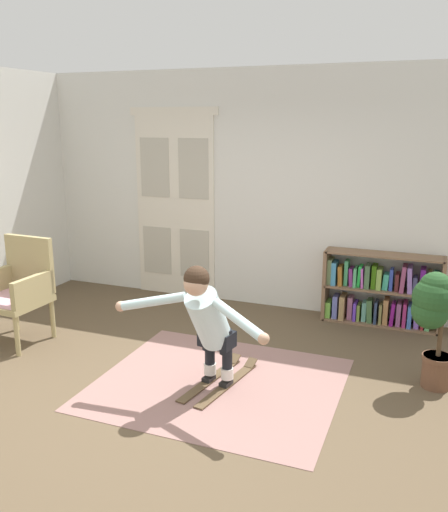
# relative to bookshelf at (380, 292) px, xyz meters

# --- Properties ---
(ground_plane) EXTENTS (7.20, 7.20, 0.00)m
(ground_plane) POSITION_rel_bookshelf_xyz_m (-1.46, -2.39, -0.38)
(ground_plane) COLOR brown
(back_wall) EXTENTS (6.00, 0.10, 2.90)m
(back_wall) POSITION_rel_bookshelf_xyz_m (-1.46, 0.21, 1.07)
(back_wall) COLOR silver
(back_wall) RESTS_ON ground
(double_door) EXTENTS (1.22, 0.05, 2.45)m
(double_door) POSITION_rel_bookshelf_xyz_m (-2.66, 0.15, 0.85)
(double_door) COLOR silver
(double_door) RESTS_ON ground
(rug) EXTENTS (2.12, 1.86, 0.01)m
(rug) POSITION_rel_bookshelf_xyz_m (-1.17, -2.04, -0.38)
(rug) COLOR #936B65
(rug) RESTS_ON ground
(bookshelf) EXTENTS (1.31, 0.30, 0.84)m
(bookshelf) POSITION_rel_bookshelf_xyz_m (0.00, 0.00, 0.00)
(bookshelf) COLOR brown
(bookshelf) RESTS_ON ground
(wicker_chair) EXTENTS (0.62, 0.62, 1.10)m
(wicker_chair) POSITION_rel_bookshelf_xyz_m (-3.50, -1.88, 0.20)
(wicker_chair) COLOR tan
(wicker_chair) RESTS_ON ground
(potted_plant) EXTENTS (0.40, 0.40, 1.05)m
(potted_plant) POSITION_rel_bookshelf_xyz_m (0.57, -1.39, 0.33)
(potted_plant) COLOR brown
(potted_plant) RESTS_ON ground
(skis_pair) EXTENTS (0.43, 1.00, 0.07)m
(skis_pair) POSITION_rel_bookshelf_xyz_m (-1.17, -2.00, -0.36)
(skis_pair) COLOR brown
(skis_pair) RESTS_ON rug
(person_skier) EXTENTS (1.45, 0.76, 1.10)m
(person_skier) POSITION_rel_bookshelf_xyz_m (-1.20, -2.22, 0.31)
(person_skier) COLOR white
(person_skier) RESTS_ON skis_pair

